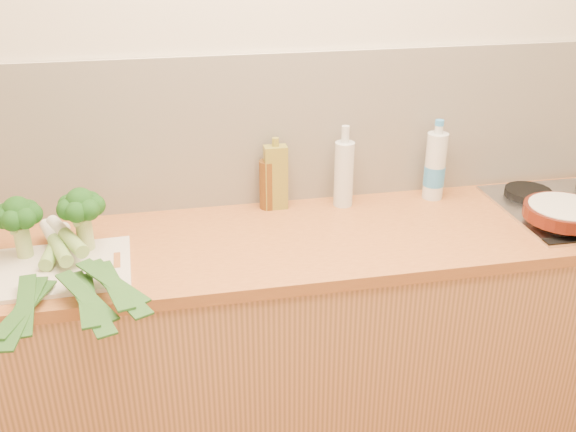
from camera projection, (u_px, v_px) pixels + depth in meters
name	position (u px, v px, depth m)	size (l,w,h in m)	color
room_shell	(289.00, 130.00, 2.27)	(3.50, 3.50, 3.50)	beige
counter	(305.00, 345.00, 2.32)	(3.20, 0.62, 0.90)	tan
chopping_board	(56.00, 269.00, 1.90)	(0.43, 0.32, 0.01)	beige
broccoli_left	(18.00, 216.00, 1.91)	(0.14, 0.14, 0.20)	#9EB469
broccoli_right	(81.00, 208.00, 1.95)	(0.14, 0.15, 0.20)	#9EB469
leek_front	(45.00, 267.00, 1.86)	(0.13, 0.67, 0.04)	white
leek_mid	(66.00, 260.00, 1.85)	(0.27, 0.68, 0.04)	white
leek_back	(83.00, 252.00, 1.86)	(0.33, 0.63, 0.04)	white
skillet	(565.00, 212.00, 2.14)	(0.37, 0.26, 0.05)	#4E170D
oil_tin	(276.00, 177.00, 2.27)	(0.08, 0.05, 0.26)	olive
glass_bottle	(344.00, 173.00, 2.29)	(0.07, 0.07, 0.30)	silver
amber_bottle	(268.00, 183.00, 2.28)	(0.06, 0.06, 0.23)	#603812
water_bottle	(435.00, 168.00, 2.35)	(0.08, 0.08, 0.28)	silver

